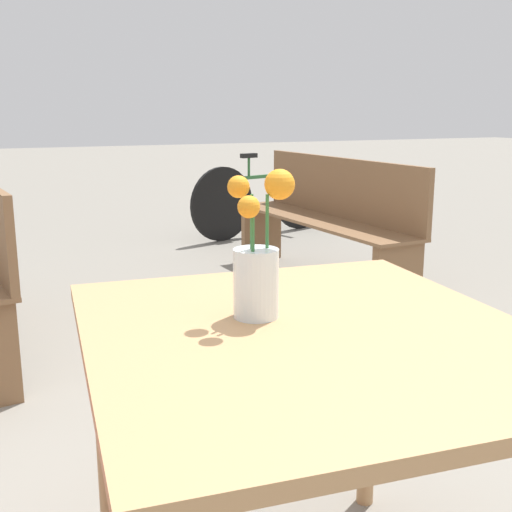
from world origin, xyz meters
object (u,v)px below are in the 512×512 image
Objects in this scene: flower_vase at (258,269)px; bench_near at (328,215)px; bicycle at (264,198)px; table_front at (309,373)px.

bench_near is (1.67, 2.53, -0.37)m from flower_vase.
flower_vase reaches higher than bicycle.
bicycle is (1.93, 4.40, -0.29)m from table_front.
bench_near is at bearing 58.77° from table_front.
bench_near is at bearing -100.61° from bicycle.
table_front is 0.24m from flower_vase.
table_front is 3.44× the size of flower_vase.
table_front is at bearing -113.70° from bicycle.
flower_vase is 3.05m from bench_near.
flower_vase is 0.19× the size of bicycle.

